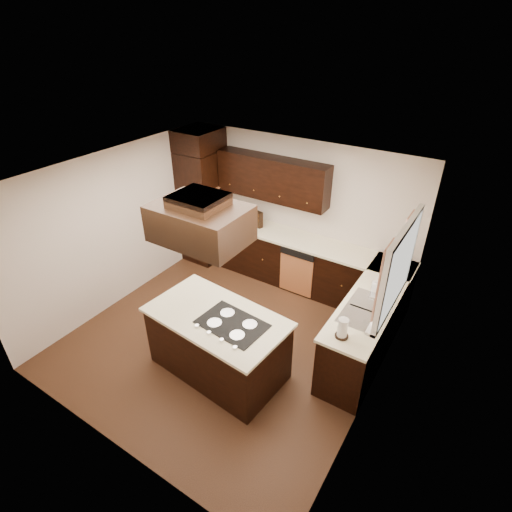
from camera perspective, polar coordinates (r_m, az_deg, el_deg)
name	(u,v)px	position (r m, az deg, el deg)	size (l,w,h in m)	color
floor	(229,338)	(6.13, -3.89, -11.55)	(4.20, 4.20, 0.02)	brown
ceiling	(221,177)	(4.79, -4.97, 11.19)	(4.20, 4.20, 0.02)	white
wall_back	(298,211)	(6.94, 6.06, 6.38)	(4.20, 0.02, 2.50)	silver
wall_front	(95,367)	(4.25, -22.01, -14.55)	(4.20, 0.02, 2.50)	silver
wall_left	(118,228)	(6.69, -19.11, 3.76)	(0.02, 4.20, 2.50)	silver
wall_right	(381,323)	(4.63, 17.44, -9.13)	(0.02, 4.20, 2.50)	silver
oven_column	(204,207)	(7.60, -7.50, 7.00)	(0.65, 0.75, 2.12)	black
wall_oven_face	(218,208)	(7.38, -5.41, 6.86)	(0.05, 0.62, 0.78)	#C57241
base_cabinets_back	(289,260)	(7.06, 4.80, -0.54)	(2.93, 0.60, 0.88)	black
base_cabinets_right	(370,324)	(5.88, 15.95, -9.30)	(0.60, 2.40, 0.88)	black
countertop_back	(290,237)	(6.82, 4.91, 2.70)	(2.93, 0.63, 0.04)	#FFF7CE
countertop_right	(374,297)	(5.60, 16.48, -5.66)	(0.63, 2.40, 0.04)	#FFF7CE
upper_cabinets	(272,178)	(6.77, 2.32, 11.01)	(2.00, 0.34, 0.72)	black
dishwasher_front	(296,275)	(6.76, 5.78, -2.67)	(0.60, 0.05, 0.72)	#C57241
window_frame	(398,268)	(4.86, 19.65, -1.68)	(0.06, 1.32, 1.12)	white
window_pane	(401,269)	(4.85, 19.97, -1.77)	(0.00, 1.20, 1.00)	white
curtain_left	(382,281)	(4.49, 17.62, -3.39)	(0.02, 0.34, 0.90)	beige
curtain_right	(404,248)	(5.20, 20.34, 1.10)	(0.02, 0.34, 0.90)	beige
sink_rim	(366,310)	(5.31, 15.49, -7.45)	(0.52, 0.84, 0.01)	silver
island	(218,344)	(5.38, -5.43, -12.43)	(1.72, 0.94, 0.88)	black
island_top	(216,317)	(5.08, -5.68, -8.66)	(1.78, 1.00, 0.04)	#FFF7CE
cooktop	(232,324)	(4.92, -3.44, -9.64)	(0.81, 0.54, 0.01)	black
range_hood	(200,223)	(4.48, -7.96, 4.65)	(1.05, 0.72, 0.42)	black
hood_duct	(198,200)	(4.37, -8.22, 7.87)	(0.55, 0.50, 0.13)	black
blender_base	(239,220)	(7.22, -2.42, 5.10)	(0.15, 0.15, 0.10)	silver
blender_pitcher	(239,211)	(7.14, -2.45, 6.40)	(0.13, 0.13, 0.26)	silver
spice_rack	(254,218)	(7.09, -0.27, 5.49)	(0.35, 0.09, 0.29)	black
mixing_bowl	(230,219)	(7.35, -3.72, 5.36)	(0.24, 0.24, 0.06)	white
soap_bottle	(375,284)	(5.64, 16.70, -3.90)	(0.09, 0.09, 0.20)	white
paper_towel	(343,328)	(4.77, 12.27, -10.07)	(0.12, 0.12, 0.26)	white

